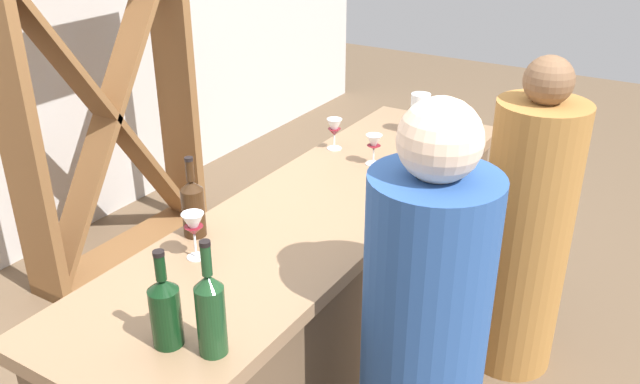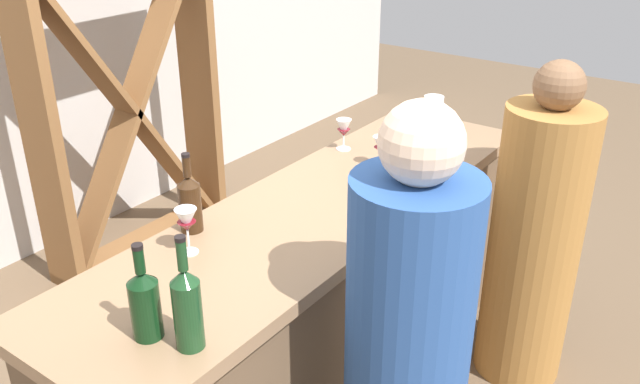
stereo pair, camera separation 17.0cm
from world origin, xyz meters
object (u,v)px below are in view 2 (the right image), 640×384
wine_glass_near_center (381,146)px  wine_glass_near_right (187,222)px  wine_bottle_second_left_olive_green (187,306)px  person_left_guest (405,373)px  wine_bottle_leftmost_dark_green (145,302)px  wine_glass_near_left (404,173)px  wine_glass_far_left (344,130)px  person_center_guest (534,243)px  wine_rack (129,111)px  wine_bottle_center_amber_brown (190,202)px  water_pitcher (433,116)px

wine_glass_near_center → wine_glass_near_right: bearing=172.3°
wine_bottle_second_left_olive_green → wine_glass_near_right: wine_bottle_second_left_olive_green is taller
wine_glass_near_right → person_left_guest: size_ratio=0.10×
wine_bottle_leftmost_dark_green → wine_glass_near_left: wine_bottle_leftmost_dark_green is taller
wine_glass_near_right → wine_glass_far_left: wine_glass_near_right is taller
person_left_guest → person_center_guest: bearing=-97.0°
wine_rack → wine_bottle_center_amber_brown: (-0.87, -1.41, 0.19)m
wine_bottle_second_left_olive_green → wine_rack: bearing=54.6°
wine_bottle_second_left_olive_green → wine_glass_far_left: 1.47m
water_pitcher → person_center_guest: 0.75m
wine_glass_near_center → wine_glass_far_left: wine_glass_far_left is taller
wine_bottle_second_left_olive_green → water_pitcher: bearing=6.7°
wine_rack → person_left_guest: wine_rack is taller
wine_glass_far_left → person_center_guest: (0.21, -0.85, -0.39)m
wine_bottle_second_left_olive_green → person_left_guest: 0.72m
wine_bottle_center_amber_brown → person_center_guest: bearing=-36.6°
wine_bottle_leftmost_dark_green → person_center_guest: bearing=-17.6°
wine_bottle_leftmost_dark_green → water_pitcher: size_ratio=1.45×
wine_glass_near_center → water_pitcher: water_pitcher is taller
wine_glass_far_left → person_center_guest: person_center_guest is taller
wine_bottle_second_left_olive_green → wine_bottle_center_amber_brown: (0.45, 0.46, -0.02)m
wine_bottle_leftmost_dark_green → person_center_guest: (1.64, -0.52, -0.41)m
wine_glass_near_left → water_pitcher: size_ratio=0.80×
wine_rack → person_center_guest: 2.29m
wine_bottle_second_left_olive_green → wine_bottle_center_amber_brown: size_ratio=1.15×
wine_bottle_leftmost_dark_green → wine_bottle_center_amber_brown: bearing=34.4°
wine_glass_near_center → wine_bottle_leftmost_dark_green: bearing=-175.9°
water_pitcher → person_center_guest: (-0.17, -0.61, -0.40)m
wine_glass_near_right → wine_glass_far_left: (1.06, 0.10, -0.02)m
wine_rack → person_center_guest: wine_rack is taller
wine_glass_near_center → wine_glass_far_left: 0.24m
wine_rack → person_left_guest: bearing=-110.4°
wine_bottle_second_left_olive_green → wine_glass_near_center: wine_bottle_second_left_olive_green is taller
wine_bottle_center_amber_brown → person_center_guest: size_ratio=0.20×
wine_rack → wine_glass_near_left: bearing=-97.0°
wine_bottle_center_amber_brown → wine_glass_near_right: wine_bottle_center_amber_brown is taller
wine_bottle_second_left_olive_green → wine_glass_near_left: wine_bottle_second_left_olive_green is taller
wine_bottle_leftmost_dark_green → water_pitcher: wine_bottle_leftmost_dark_green is taller
person_left_guest → wine_glass_near_center: bearing=-60.7°
wine_bottle_leftmost_dark_green → wine_glass_near_center: wine_bottle_leftmost_dark_green is taller
wine_bottle_leftmost_dark_green → wine_glass_near_left: size_ratio=1.81×
wine_bottle_leftmost_dark_green → wine_bottle_second_left_olive_green: size_ratio=0.85×
wine_bottle_center_amber_brown → person_left_guest: bearing=-88.0°
wine_bottle_leftmost_dark_green → wine_glass_far_left: (1.43, 0.33, -0.01)m
wine_bottle_center_amber_brown → wine_glass_near_right: 0.16m
wine_glass_near_center → person_left_guest: bearing=-144.0°
wine_rack → person_center_guest: bearing=-82.9°
person_left_guest → person_center_guest: size_ratio=1.09×
wine_glass_near_right → wine_glass_far_left: 1.06m
wine_bottle_second_left_olive_green → water_pitcher: wine_bottle_second_left_olive_green is taller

